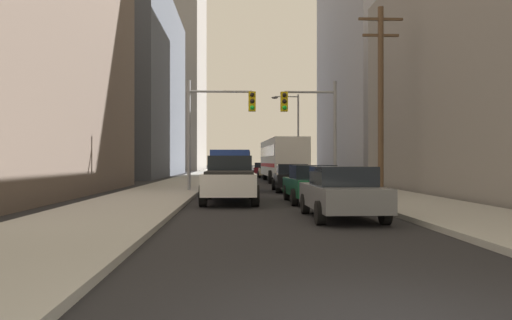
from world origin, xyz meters
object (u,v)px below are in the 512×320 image
sedan_black (291,178)px  sedan_maroon (261,169)px  traffic_signal_near_left (218,117)px  cargo_van_blue (232,168)px  sedan_grey (342,192)px  pickup_truck_white (230,179)px  sedan_beige (268,170)px  sedan_green (312,184)px  traffic_signal_near_right (312,118)px  city_bus (282,158)px

sedan_black → sedan_maroon: 28.58m
sedan_maroon → traffic_signal_near_left: 29.73m
cargo_van_blue → sedan_grey: 13.61m
sedan_grey → traffic_signal_near_left: bearing=108.5°
pickup_truck_white → sedan_beige: pickup_truck_white is taller
sedan_green → traffic_signal_near_left: size_ratio=0.71×
pickup_truck_white → sedan_green: size_ratio=1.27×
sedan_black → sedan_beige: bearing=89.6°
sedan_maroon → traffic_signal_near_right: traffic_signal_near_right is taller
pickup_truck_white → sedan_beige: 29.11m
cargo_van_blue → sedan_black: (3.29, -0.53, -0.52)m
cargo_van_blue → traffic_signal_near_right: size_ratio=0.88×
sedan_green → sedan_beige: same height
cargo_van_blue → sedan_green: size_ratio=1.24×
city_bus → traffic_signal_near_right: traffic_signal_near_right is taller
sedan_maroon → traffic_signal_near_right: size_ratio=0.71×
city_bus → sedan_black: (-0.71, -12.55, -1.16)m
cargo_van_blue → sedan_beige: 21.78m
pickup_truck_white → cargo_van_blue: 7.41m
traffic_signal_near_left → traffic_signal_near_right: (5.04, -0.00, -0.03)m
pickup_truck_white → sedan_grey: bearing=-60.4°
sedan_grey → sedan_black: 12.68m
sedan_beige → sedan_maroon: size_ratio=1.01×
sedan_black → traffic_signal_near_left: traffic_signal_near_left is taller
sedan_black → sedan_maroon: size_ratio=1.01×
sedan_grey → traffic_signal_near_left: (-4.00, 11.97, 3.26)m
sedan_grey → sedan_beige: 34.71m
pickup_truck_white → sedan_maroon: pickup_truck_white is taller
sedan_black → traffic_signal_near_right: traffic_signal_near_right is taller
traffic_signal_near_right → cargo_van_blue: bearing=164.0°
sedan_green → city_bus: bearing=87.9°
traffic_signal_near_left → pickup_truck_white: bearing=-83.5°
city_bus → sedan_maroon: (-0.82, 16.03, -1.16)m
city_bus → traffic_signal_near_left: size_ratio=1.93×
sedan_black → sedan_beige: 22.03m
pickup_truck_white → sedan_black: size_ratio=1.27×
city_bus → sedan_maroon: city_bus is taller
sedan_grey → pickup_truck_white: bearing=119.6°
cargo_van_blue → sedan_black: bearing=-9.1°
city_bus → traffic_signal_near_right: (0.30, -13.26, 2.08)m
cargo_van_blue → traffic_signal_near_right: 5.24m
traffic_signal_near_right → pickup_truck_white: bearing=-125.1°
sedan_black → sedan_beige: size_ratio=1.00×
sedan_beige → sedan_maroon: 6.55m
sedan_grey → traffic_signal_near_right: traffic_signal_near_right is taller
cargo_van_blue → sedan_maroon: bearing=83.5°
city_bus → cargo_van_blue: (-4.00, -12.02, -0.64)m
pickup_truck_white → traffic_signal_near_right: bearing=54.9°
pickup_truck_white → traffic_signal_near_left: traffic_signal_near_left is taller
sedan_green → sedan_black: same height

